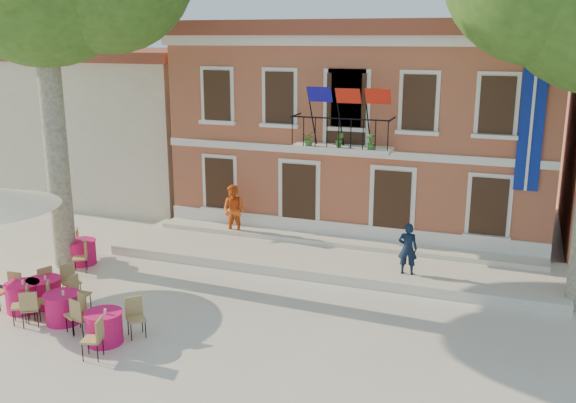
{
  "coord_description": "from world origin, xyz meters",
  "views": [
    {
      "loc": [
        7.46,
        -14.03,
        6.98
      ],
      "look_at": [
        0.92,
        3.5,
        2.14
      ],
      "focal_mm": 40.0,
      "sensor_mm": 36.0,
      "label": 1
    }
  ],
  "objects_px": {
    "pedestrian_navy": "(408,249)",
    "cafe_table_4": "(63,307)",
    "cafe_table_0": "(45,291)",
    "cafe_table_2": "(23,295)",
    "pedestrian_orange": "(234,211)",
    "cafe_table_3": "(82,251)",
    "cafe_table_1": "(104,326)"
  },
  "relations": [
    {
      "from": "pedestrian_navy",
      "to": "cafe_table_4",
      "type": "distance_m",
      "value": 9.48
    },
    {
      "from": "pedestrian_navy",
      "to": "cafe_table_4",
      "type": "relative_size",
      "value": 0.81
    },
    {
      "from": "cafe_table_2",
      "to": "pedestrian_navy",
      "type": "bearing_deg",
      "value": 31.01
    },
    {
      "from": "cafe_table_0",
      "to": "cafe_table_4",
      "type": "height_order",
      "value": "same"
    },
    {
      "from": "cafe_table_1",
      "to": "cafe_table_4",
      "type": "relative_size",
      "value": 0.97
    },
    {
      "from": "cafe_table_0",
      "to": "cafe_table_4",
      "type": "distance_m",
      "value": 1.3
    },
    {
      "from": "cafe_table_2",
      "to": "cafe_table_3",
      "type": "xyz_separation_m",
      "value": [
        -0.84,
        3.51,
        -0.01
      ]
    },
    {
      "from": "pedestrian_navy",
      "to": "cafe_table_0",
      "type": "bearing_deg",
      "value": 24.92
    },
    {
      "from": "pedestrian_navy",
      "to": "cafe_table_4",
      "type": "bearing_deg",
      "value": 31.81
    },
    {
      "from": "cafe_table_1",
      "to": "cafe_table_2",
      "type": "xyz_separation_m",
      "value": [
        -3.09,
        0.77,
        0.0
      ]
    },
    {
      "from": "cafe_table_0",
      "to": "cafe_table_1",
      "type": "distance_m",
      "value": 3.03
    },
    {
      "from": "cafe_table_3",
      "to": "cafe_table_4",
      "type": "distance_m",
      "value": 4.37
    },
    {
      "from": "cafe_table_0",
      "to": "cafe_table_3",
      "type": "bearing_deg",
      "value": 110.89
    },
    {
      "from": "cafe_table_0",
      "to": "cafe_table_4",
      "type": "xyz_separation_m",
      "value": [
        1.12,
        -0.66,
        0.0
      ]
    },
    {
      "from": "cafe_table_4",
      "to": "cafe_table_3",
      "type": "bearing_deg",
      "value": 121.58
    },
    {
      "from": "pedestrian_navy",
      "to": "cafe_table_4",
      "type": "height_order",
      "value": "pedestrian_navy"
    },
    {
      "from": "cafe_table_4",
      "to": "pedestrian_navy",
      "type": "bearing_deg",
      "value": 36.64
    },
    {
      "from": "pedestrian_navy",
      "to": "pedestrian_orange",
      "type": "bearing_deg",
      "value": -19.36
    },
    {
      "from": "pedestrian_orange",
      "to": "cafe_table_3",
      "type": "relative_size",
      "value": 0.96
    },
    {
      "from": "cafe_table_0",
      "to": "cafe_table_2",
      "type": "xyz_separation_m",
      "value": [
        -0.33,
        -0.45,
        0.0
      ]
    },
    {
      "from": "cafe_table_0",
      "to": "cafe_table_3",
      "type": "relative_size",
      "value": 1.01
    },
    {
      "from": "cafe_table_2",
      "to": "cafe_table_4",
      "type": "height_order",
      "value": "same"
    },
    {
      "from": "pedestrian_navy",
      "to": "pedestrian_orange",
      "type": "height_order",
      "value": "pedestrian_orange"
    },
    {
      "from": "cafe_table_1",
      "to": "cafe_table_3",
      "type": "relative_size",
      "value": 0.99
    },
    {
      "from": "pedestrian_navy",
      "to": "cafe_table_0",
      "type": "relative_size",
      "value": 0.82
    },
    {
      "from": "cafe_table_0",
      "to": "cafe_table_1",
      "type": "bearing_deg",
      "value": -23.89
    },
    {
      "from": "cafe_table_0",
      "to": "cafe_table_1",
      "type": "height_order",
      "value": "same"
    },
    {
      "from": "cafe_table_3",
      "to": "cafe_table_1",
      "type": "bearing_deg",
      "value": -47.43
    },
    {
      "from": "pedestrian_orange",
      "to": "cafe_table_2",
      "type": "xyz_separation_m",
      "value": [
        -2.79,
        -7.05,
        -0.76
      ]
    },
    {
      "from": "pedestrian_orange",
      "to": "cafe_table_0",
      "type": "relative_size",
      "value": 0.95
    },
    {
      "from": "cafe_table_3",
      "to": "pedestrian_navy",
      "type": "bearing_deg",
      "value": 11.0
    },
    {
      "from": "pedestrian_orange",
      "to": "cafe_table_4",
      "type": "bearing_deg",
      "value": -96.86
    }
  ]
}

